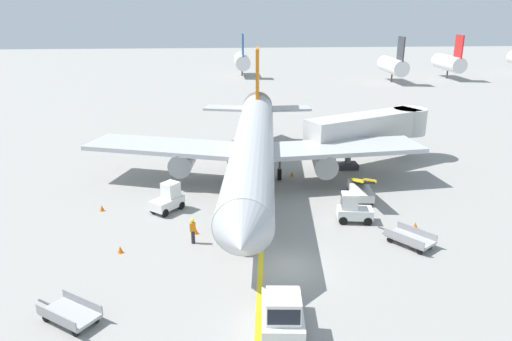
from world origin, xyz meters
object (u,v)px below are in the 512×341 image
baggage_tug_by_cargo_door (353,209)px  baggage_cart_empty_trailing (70,313)px  safety_cone_nose_left (102,208)px  belt_loader_forward_hold (361,189)px  ground_crew_marshaller (193,230)px  safety_cone_nose_right (292,174)px  pushback_tug (282,313)px  safety_cone_wingtip_left (415,225)px  jet_bridge (376,127)px  baggage_tug_near_wing (168,199)px  airliner (253,146)px  baggage_cart_loaded (410,238)px  safety_cone_tail_area (196,231)px  safety_cone_wingtip_right (120,249)px

baggage_tug_by_cargo_door → baggage_cart_empty_trailing: 19.28m
safety_cone_nose_left → belt_loader_forward_hold: bearing=2.7°
ground_crew_marshaller → safety_cone_nose_right: (8.11, 12.18, -0.69)m
pushback_tug → baggage_tug_by_cargo_door: bearing=61.3°
safety_cone_wingtip_left → jet_bridge: bearing=84.0°
baggage_tug_near_wing → baggage_tug_by_cargo_door: 13.23m
airliner → safety_cone_nose_right: bearing=29.4°
jet_bridge → baggage_tug_near_wing: size_ratio=4.75×
ground_crew_marshaller → safety_cone_wingtip_left: 14.91m
safety_cone_nose_left → ground_crew_marshaller: bearing=-39.5°
baggage_cart_loaded → baggage_cart_empty_trailing: bearing=-161.4°
safety_cone_nose_left → baggage_cart_empty_trailing: bearing=-83.9°
baggage_tug_by_cargo_door → safety_cone_wingtip_left: 4.26m
safety_cone_tail_area → baggage_tug_by_cargo_door: bearing=5.8°
safety_cone_wingtip_right → safety_cone_tail_area: size_ratio=1.00×
safety_cone_nose_left → baggage_tug_near_wing: bearing=-3.7°
baggage_tug_by_cargo_door → belt_loader_forward_hold: 4.55m
airliner → safety_cone_nose_left: 12.72m
jet_bridge → baggage_tug_by_cargo_door: size_ratio=4.97×
baggage_cart_loaded → safety_cone_wingtip_left: size_ratio=7.91×
belt_loader_forward_hold → safety_cone_nose_right: belt_loader_forward_hold is taller
belt_loader_forward_hold → safety_cone_nose_right: 7.20m
jet_bridge → safety_cone_nose_left: (-23.27, -9.62, -3.32)m
baggage_cart_empty_trailing → safety_cone_wingtip_left: 22.15m
ground_crew_marshaller → safety_cone_nose_left: 8.97m
safety_cone_nose_right → safety_cone_wingtip_left: 13.03m
baggage_tug_near_wing → safety_cone_nose_right: baggage_tug_near_wing is taller
airliner → baggage_tug_by_cargo_door: bearing=-50.7°
safety_cone_wingtip_right → safety_cone_tail_area: 5.02m
airliner → baggage_cart_loaded: airliner is taller
baggage_cart_loaded → safety_cone_nose_left: size_ratio=7.91×
pushback_tug → belt_loader_forward_hold: 17.86m
baggage_cart_empty_trailing → safety_cone_nose_right: baggage_cart_empty_trailing is taller
safety_cone_wingtip_left → safety_cone_tail_area: same height
airliner → ground_crew_marshaller: (-4.56, -10.18, -2.51)m
safety_cone_nose_right → safety_cone_tail_area: bearing=-126.4°
safety_cone_nose_right → safety_cone_wingtip_right: same height
baggage_cart_loaded → airliner: bearing=128.0°
belt_loader_forward_hold → safety_cone_tail_area: belt_loader_forward_hold is taller
airliner → safety_cone_wingtip_right: (-8.94, -11.11, -3.20)m
baggage_cart_empty_trailing → safety_cone_tail_area: bearing=58.4°
baggage_tug_near_wing → safety_cone_tail_area: (2.10, -4.03, -0.71)m
airliner → ground_crew_marshaller: size_ratio=20.79×
jet_bridge → safety_cone_wingtip_left: bearing=-96.0°
ground_crew_marshaller → safety_cone_nose_right: bearing=56.3°
baggage_cart_empty_trailing → safety_cone_wingtip_right: size_ratio=7.99×
ground_crew_marshaller → safety_cone_wingtip_right: 4.53m
ground_crew_marshaller → safety_cone_tail_area: ground_crew_marshaller is taller
jet_bridge → safety_cone_tail_area: size_ratio=28.90×
belt_loader_forward_hold → safety_cone_tail_area: (-12.56, -5.29, -0.56)m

